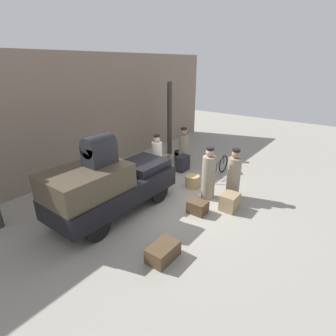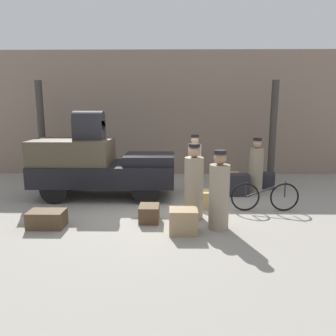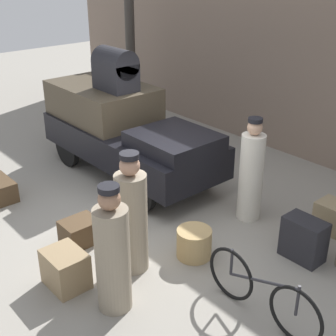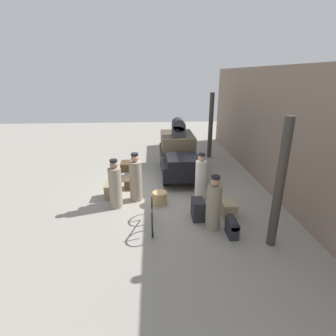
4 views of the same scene
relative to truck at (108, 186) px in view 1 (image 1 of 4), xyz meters
name	(u,v)px [view 1 (image 1 of 4)]	position (x,y,z in m)	size (l,w,h in m)	color
ground_plane	(169,198)	(1.79, -0.80, -0.90)	(30.00, 30.00, 0.00)	gray
station_building_facade	(84,115)	(1.79, 3.28, 1.35)	(16.00, 0.15, 4.50)	gray
canopy_pillar_right	(170,119)	(5.41, 1.89, 0.78)	(0.23, 0.23, 3.35)	#38332D
truck	(108,186)	(0.00, 0.00, 0.00)	(3.89, 1.57, 1.63)	black
bicycle	(218,167)	(4.37, -1.21, -0.54)	(1.66, 0.04, 0.75)	black
wicker_basket	(192,181)	(2.96, -0.95, -0.68)	(0.50, 0.50, 0.43)	tan
conductor_in_dark_uniform	(209,176)	(2.59, -1.76, -0.12)	(0.43, 0.43, 1.72)	gray
porter_carrying_trunk	(183,148)	(4.57, 0.53, -0.16)	(0.41, 0.41, 1.62)	gray
porter_lifting_near_truck	(157,159)	(2.75, 0.49, -0.11)	(0.38, 0.38, 1.72)	silver
porter_standing_middle	(234,176)	(3.08, -2.40, -0.14)	(0.42, 0.42, 1.67)	gray
trunk_umber_medium	(182,163)	(4.00, 0.19, -0.59)	(0.59, 0.36, 0.62)	#232328
trunk_wicker_pale	(180,154)	(4.97, 0.97, -0.61)	(0.56, 0.25, 0.54)	#232328
suitcase_tan_flat	(163,252)	(-0.56, -2.38, -0.72)	(0.75, 0.48, 0.36)	#4C3823
suitcase_black_upright	(162,160)	(3.92, 1.17, -0.66)	(0.58, 0.42, 0.47)	#9E8966
trunk_large_brown	(198,207)	(1.59, -1.99, -0.71)	(0.44, 0.53, 0.37)	#4C3823
suitcase_small_leather	(230,202)	(2.33, -2.66, -0.65)	(0.57, 0.46, 0.50)	#937A56
trunk_on_truck_roof	(99,150)	(-0.19, 0.00, 1.12)	(0.81, 0.53, 0.78)	#232328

